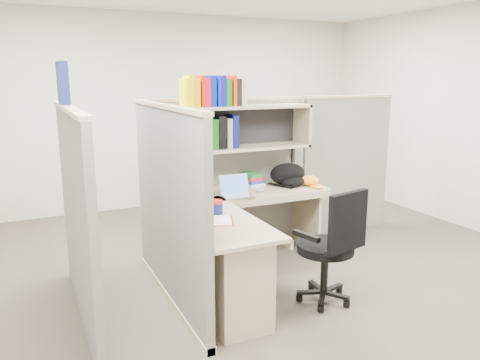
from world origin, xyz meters
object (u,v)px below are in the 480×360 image
laptop (237,186)px  desk (239,253)px  backpack (290,175)px  task_chair (329,264)px  snack_canister (216,207)px

laptop → desk: bearing=-108.7°
backpack → task_chair: (-0.31, -1.14, -0.50)m
laptop → task_chair: bearing=-63.7°
backpack → desk: bearing=-143.6°
desk → task_chair: size_ratio=1.78×
snack_canister → desk: bearing=-60.6°
backpack → task_chair: task_chair is taller
task_chair → backpack: bearing=74.8°
desk → task_chair: 0.73m
snack_canister → task_chair: size_ratio=0.12×
backpack → task_chair: 1.28m
snack_canister → backpack: bearing=29.9°
snack_canister → task_chair: 1.03m
laptop → backpack: size_ratio=0.73×
backpack → snack_canister: 1.25m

